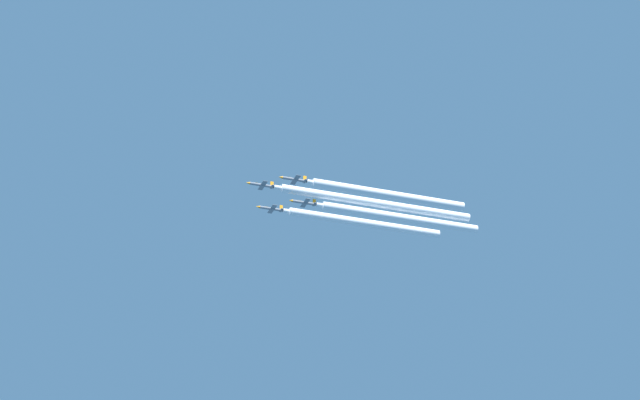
% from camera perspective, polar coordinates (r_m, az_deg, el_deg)
% --- Properties ---
extents(jet_lead, '(8.01, 11.66, 2.80)m').
position_cam_1_polar(jet_lead, '(437.89, -3.03, 0.77)').
color(jet_lead, slate).
extents(jet_left_wingman, '(8.01, 11.66, 2.80)m').
position_cam_1_polar(jet_left_wingman, '(428.25, -1.35, 1.06)').
color(jet_left_wingman, slate).
extents(jet_right_wingman, '(8.01, 11.66, 2.80)m').
position_cam_1_polar(jet_right_wingman, '(451.43, -2.54, -0.44)').
color(jet_right_wingman, slate).
extents(jet_slot, '(8.01, 11.66, 2.80)m').
position_cam_1_polar(jet_slot, '(441.28, -0.85, -0.13)').
color(jet_slot, slate).
extents(smoke_trail_lead, '(3.29, 84.22, 3.29)m').
position_cam_1_polar(smoke_trail_lead, '(451.63, 2.75, -0.14)').
color(smoke_trail_lead, white).
extents(smoke_trail_left_wingman, '(3.29, 66.01, 3.29)m').
position_cam_1_polar(smoke_trail_left_wingman, '(440.04, 3.40, 0.29)').
color(smoke_trail_left_wingman, white).
extents(smoke_trail_right_wingman, '(3.29, 68.79, 3.29)m').
position_cam_1_polar(smoke_trail_right_wingman, '(463.02, 2.17, -1.16)').
color(smoke_trail_right_wingman, white).
extents(smoke_trail_slot, '(3.29, 70.13, 3.29)m').
position_cam_1_polar(smoke_trail_slot, '(454.20, 3.99, -0.88)').
color(smoke_trail_slot, white).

